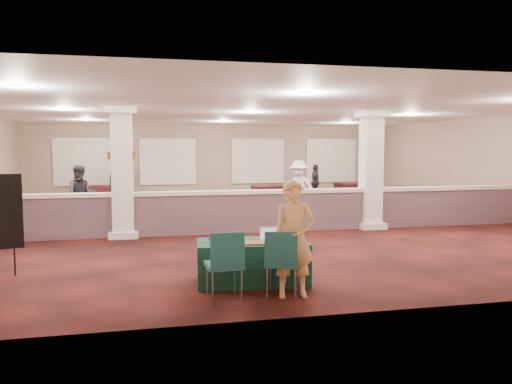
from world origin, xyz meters
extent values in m
plane|color=#421310|center=(0.00, 0.00, 0.00)|extent=(16.00, 16.00, 0.00)
cube|color=#83735A|center=(0.00, 8.00, 1.60)|extent=(16.00, 0.04, 3.20)
cube|color=#83735A|center=(0.00, -8.00, 1.60)|extent=(16.00, 0.04, 3.20)
cube|color=#83735A|center=(8.00, 0.00, 1.60)|extent=(0.04, 16.00, 3.20)
cube|color=white|center=(0.00, 0.00, 3.20)|extent=(16.00, 16.00, 0.02)
cube|color=#4E353D|center=(0.00, -1.50, 0.50)|extent=(15.60, 0.20, 1.00)
cube|color=beige|center=(0.00, -1.50, 1.05)|extent=(15.60, 0.28, 0.10)
cube|color=white|center=(-3.50, -1.50, 1.60)|extent=(0.50, 0.50, 3.20)
cube|color=white|center=(-3.50, -1.50, 0.08)|extent=(0.70, 0.70, 0.16)
cube|color=white|center=(-3.50, -1.50, 3.10)|extent=(0.72, 0.72, 0.20)
cube|color=white|center=(3.00, -1.50, 1.60)|extent=(0.50, 0.50, 3.20)
cube|color=white|center=(3.00, -1.50, 0.08)|extent=(0.70, 0.70, 0.16)
cube|color=white|center=(3.00, -1.50, 3.10)|extent=(0.72, 0.72, 0.20)
cylinder|color=brown|center=(-3.78, -1.50, 2.00)|extent=(0.12, 0.12, 0.18)
cylinder|color=silver|center=(-3.78, -1.50, 2.00)|extent=(0.09, 0.09, 0.10)
cylinder|color=brown|center=(-3.22, -1.50, 2.00)|extent=(0.12, 0.12, 0.18)
cylinder|color=silver|center=(-3.22, -1.50, 2.00)|extent=(0.09, 0.09, 0.10)
cube|color=#103D2F|center=(-1.29, -6.24, 0.34)|extent=(1.84, 1.04, 0.68)
cube|color=#1C5053|center=(-1.00, -6.99, 0.48)|extent=(0.63, 0.63, 0.06)
cube|color=#1C5053|center=(-1.08, -7.20, 0.74)|extent=(0.46, 0.22, 0.47)
cylinder|color=gray|center=(-1.26, -7.11, 0.22)|extent=(0.03, 0.03, 0.45)
cylinder|color=gray|center=(-0.88, -7.26, 0.22)|extent=(0.03, 0.03, 0.45)
cylinder|color=gray|center=(-1.12, -6.73, 0.22)|extent=(0.03, 0.03, 0.45)
cylinder|color=gray|center=(-0.74, -6.88, 0.22)|extent=(0.03, 0.03, 0.45)
cube|color=#1C5053|center=(-1.87, -7.00, 0.49)|extent=(0.54, 0.54, 0.07)
cube|color=#1C5053|center=(-1.86, -7.23, 0.77)|extent=(0.48, 0.09, 0.48)
cylinder|color=gray|center=(-2.07, -7.22, 0.23)|extent=(0.03, 0.03, 0.46)
cylinder|color=gray|center=(-1.65, -7.19, 0.23)|extent=(0.03, 0.03, 0.46)
cylinder|color=gray|center=(-2.09, -6.81, 0.23)|extent=(0.03, 0.03, 0.46)
cylinder|color=gray|center=(-1.68, -6.78, 0.23)|extent=(0.03, 0.03, 0.46)
cylinder|color=black|center=(-5.16, -4.91, 0.82)|extent=(0.04, 0.04, 1.65)
imported|color=tan|center=(-0.86, -7.11, 0.86)|extent=(0.65, 0.47, 1.71)
cube|color=black|center=(-2.86, 0.89, 0.37)|extent=(2.02, 1.39, 0.75)
cube|color=black|center=(-1.72, 1.35, 0.40)|extent=(2.18, 1.62, 0.79)
cube|color=black|center=(3.64, 0.30, 0.41)|extent=(2.20, 1.47, 0.82)
cube|color=black|center=(-4.59, 6.50, 0.35)|extent=(1.80, 1.00, 0.71)
cube|color=black|center=(2.00, 4.63, 0.37)|extent=(1.87, 1.01, 0.74)
cube|color=black|center=(5.86, 5.83, 0.36)|extent=(1.80, 0.99, 0.71)
imported|color=black|center=(-4.76, 0.95, 0.84)|extent=(0.85, 0.52, 1.69)
imported|color=silver|center=(1.93, 1.56, 0.89)|extent=(1.21, 1.11, 1.77)
imported|color=black|center=(3.89, 5.55, 0.76)|extent=(0.84, 0.97, 1.51)
imported|color=black|center=(-4.00, 7.00, 0.95)|extent=(1.04, 0.76, 1.90)
cube|color=silver|center=(-1.02, -6.31, 0.69)|extent=(0.32, 0.24, 0.02)
cube|color=silver|center=(-1.01, -6.21, 0.80)|extent=(0.31, 0.04, 0.20)
cube|color=#B2BCD5|center=(-1.01, -6.21, 0.78)|extent=(0.28, 0.03, 0.18)
cube|color=#C6461F|center=(-1.27, -6.48, 0.69)|extent=(0.40, 0.31, 0.03)
sphere|color=beige|center=(-1.81, -6.29, 0.73)|extent=(0.10, 0.10, 0.10)
sphere|color=#5B1912|center=(-1.94, -6.14, 0.72)|extent=(0.09, 0.09, 0.09)
sphere|color=#4E4F53|center=(-1.70, -6.09, 0.73)|extent=(0.10, 0.10, 0.10)
cube|color=red|center=(-0.72, -6.56, 0.68)|extent=(0.11, 0.04, 0.01)
camera|label=1|loc=(-2.95, -13.98, 2.17)|focal=35.00mm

